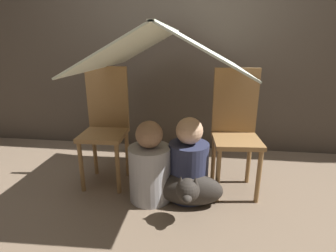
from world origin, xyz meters
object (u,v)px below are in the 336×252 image
Objects in this scene: person_front at (150,167)px; chair_left at (106,122)px; chair_right at (236,127)px; dog at (189,189)px; person_second at (189,164)px.

chair_left is at bearing 148.64° from person_front.
chair_right is at bearing -1.72° from chair_left.
chair_left is 1.56× the size of person_front.
person_front is at bearing 166.41° from dog.
person_second is (0.73, -0.20, -0.26)m from chair_left.
chair_right is at bearing 21.83° from person_front.
chair_right is 1.51× the size of person_second.
chair_right is 0.77m from person_front.
person_front is at bearing -33.07° from chair_left.
dog is at bearing -140.56° from chair_right.
person_second is (-0.37, -0.20, -0.26)m from chair_right.
person_second reaches higher than person_front.
chair_left is 0.80m from person_second.
dog is (-0.35, -0.34, -0.40)m from chair_right.
chair_left and chair_right have the same top height.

